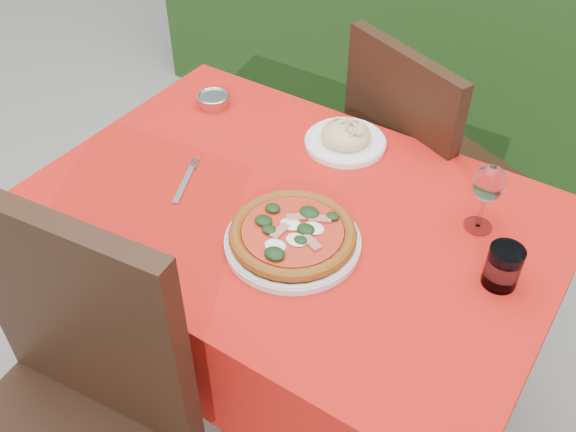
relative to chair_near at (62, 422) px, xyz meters
The scene contains 10 objects.
ground 0.91m from the chair_near, 80.37° to the left, with size 60.00×60.00×0.00m, color slate.
dining_table 0.68m from the chair_near, 80.37° to the left, with size 1.26×0.86×0.75m.
chair_near is the anchor object (origin of this frame).
chair_far 1.27m from the chair_near, 80.92° to the left, with size 0.57×0.57×0.96m.
pizza_plate 0.61m from the chair_near, 71.88° to the left, with size 0.35×0.35×0.06m.
pasta_plate 0.98m from the chair_near, 84.66° to the left, with size 0.22×0.22×0.06m.
water_glass 0.95m from the chair_near, 49.04° to the left, with size 0.07×0.07×0.10m.
wine_glass 1.03m from the chair_near, 58.87° to the left, with size 0.07×0.07×0.18m.
fork 0.62m from the chair_near, 105.46° to the left, with size 0.03×0.20×0.01m, color silver.
steel_ramekin 0.99m from the chair_near, 109.80° to the left, with size 0.09×0.09×0.03m, color #BABBC2.
Camera 1 is at (0.64, -0.98, 1.77)m, focal length 40.00 mm.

